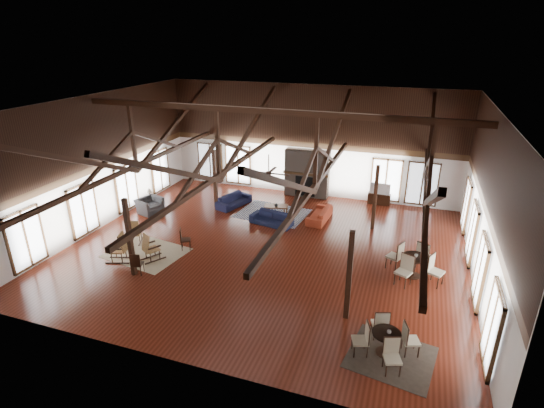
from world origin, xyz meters
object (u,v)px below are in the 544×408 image
(cafe_table_near, at_px, (386,339))
(cafe_table_far, at_px, (414,263))
(coffee_table, at_px, (276,207))
(armchair, at_px, (150,206))
(sofa_navy_front, at_px, (271,219))
(tv_console, at_px, (379,199))
(sofa_orange, at_px, (320,214))
(sofa_navy_left, at_px, (234,200))

(cafe_table_near, bearing_deg, cafe_table_far, 82.30)
(coffee_table, relative_size, armchair, 1.11)
(sofa_navy_front, distance_m, tv_console, 6.28)
(coffee_table, bearing_deg, sofa_orange, -13.42)
(sofa_navy_left, distance_m, cafe_table_near, 12.22)
(cafe_table_near, bearing_deg, tv_console, 96.71)
(sofa_orange, bearing_deg, sofa_navy_front, -54.64)
(cafe_table_far, bearing_deg, sofa_navy_front, 158.09)
(sofa_orange, xyz_separation_m, coffee_table, (-2.22, -0.01, 0.09))
(sofa_navy_left, distance_m, cafe_table_far, 10.05)
(sofa_navy_left, xyz_separation_m, cafe_table_near, (8.52, -8.75, 0.20))
(sofa_navy_left, relative_size, coffee_table, 1.58)
(sofa_navy_left, bearing_deg, sofa_orange, -75.70)
(coffee_table, bearing_deg, cafe_table_near, -67.87)
(cafe_table_near, distance_m, tv_console, 11.62)
(sofa_navy_left, relative_size, cafe_table_near, 1.05)
(sofa_navy_front, xyz_separation_m, sofa_orange, (2.03, 1.26, 0.00))
(cafe_table_near, bearing_deg, sofa_navy_left, 134.22)
(coffee_table, bearing_deg, tv_console, 19.63)
(sofa_orange, distance_m, tv_console, 3.97)
(sofa_navy_front, height_order, cafe_table_near, cafe_table_near)
(armchair, xyz_separation_m, tv_console, (10.80, 4.99, -0.09))
(sofa_navy_front, xyz_separation_m, cafe_table_near, (5.89, -7.19, 0.20))
(sofa_navy_front, xyz_separation_m, cafe_table_far, (6.51, -2.62, 0.27))
(sofa_navy_left, distance_m, tv_console, 7.68)
(sofa_navy_left, relative_size, armchair, 1.75)
(sofa_navy_front, height_order, sofa_orange, sofa_orange)
(cafe_table_far, height_order, tv_console, cafe_table_far)
(coffee_table, distance_m, cafe_table_far, 7.74)
(tv_console, bearing_deg, cafe_table_far, -74.15)
(cafe_table_near, height_order, tv_console, cafe_table_near)
(sofa_navy_left, xyz_separation_m, cafe_table_far, (9.14, -4.18, 0.27))
(cafe_table_near, height_order, cafe_table_far, cafe_table_far)
(coffee_table, distance_m, armchair, 6.37)
(armchair, bearing_deg, tv_console, -48.39)
(sofa_orange, distance_m, armchair, 8.51)
(sofa_navy_front, relative_size, coffee_table, 1.58)
(sofa_orange, bearing_deg, armchair, -73.43)
(sofa_navy_front, height_order, coffee_table, sofa_navy_front)
(cafe_table_far, xyz_separation_m, tv_console, (-1.98, 6.96, -0.28))
(armchair, height_order, tv_console, armchair)
(coffee_table, bearing_deg, sofa_navy_left, 159.04)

